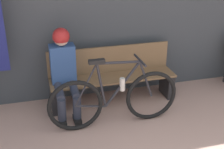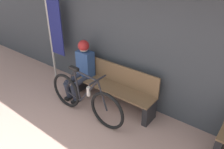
{
  "view_description": "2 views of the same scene",
  "coord_description": "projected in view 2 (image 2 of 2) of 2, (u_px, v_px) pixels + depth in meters",
  "views": [
    {
      "loc": [
        -1.33,
        -1.57,
        2.33
      ],
      "look_at": [
        -0.33,
        2.07,
        0.62
      ],
      "focal_mm": 50.0,
      "sensor_mm": 36.0,
      "label": 1
    },
    {
      "loc": [
        2.04,
        -0.45,
        2.63
      ],
      "look_at": [
        -0.05,
        2.21,
        0.82
      ],
      "focal_mm": 35.0,
      "sensor_mm": 36.0,
      "label": 2
    }
  ],
  "objects": [
    {
      "name": "banner_pole",
      "position": [
        54.0,
        32.0,
        4.86
      ],
      "size": [
        0.45,
        0.05,
        1.91
      ],
      "color": "#B7B2A8",
      "rests_on": "ground_plane"
    },
    {
      "name": "person_seated",
      "position": [
        82.0,
        65.0,
        4.47
      ],
      "size": [
        0.34,
        0.65,
        1.2
      ],
      "color": "#2D3342",
      "rests_on": "ground_plane"
    },
    {
      "name": "bicycle",
      "position": [
        85.0,
        99.0,
        3.94
      ],
      "size": [
        1.73,
        0.4,
        0.95
      ],
      "color": "black",
      "rests_on": "ground_plane"
    },
    {
      "name": "storefront_wall",
      "position": [
        135.0,
        20.0,
        3.82
      ],
      "size": [
        12.0,
        0.56,
        3.2
      ],
      "color": "#3D4247",
      "rests_on": "ground_plane"
    },
    {
      "name": "park_bench_near",
      "position": [
        113.0,
        86.0,
        4.31
      ],
      "size": [
        1.84,
        0.42,
        0.82
      ],
      "color": "brown",
      "rests_on": "ground_plane"
    }
  ]
}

